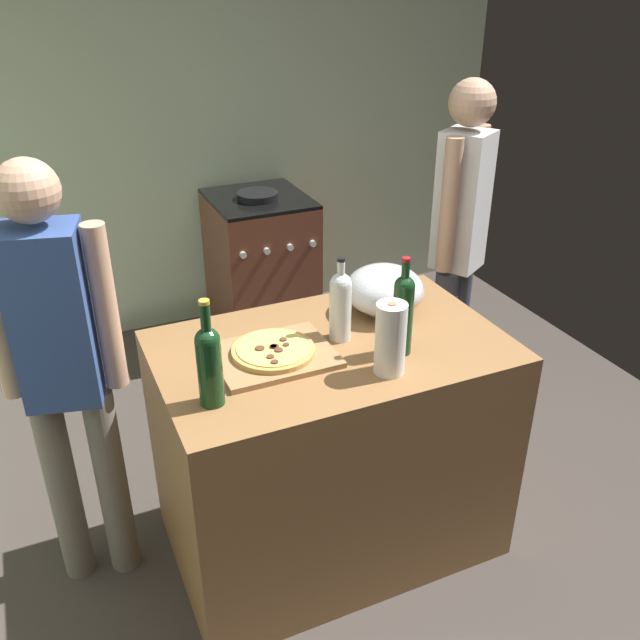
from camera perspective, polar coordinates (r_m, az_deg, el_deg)
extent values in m
cube|color=#3F3833|center=(3.50, -4.32, -9.35)|extent=(4.15, 3.31, 0.02)
cube|color=#99A889|center=(4.22, -11.87, 16.38)|extent=(4.15, 0.10, 2.60)
cube|color=olive|center=(2.66, 0.89, -10.56)|extent=(1.23, 0.77, 0.90)
cube|color=#9E7247|center=(2.32, -3.90, -2.97)|extent=(0.40, 0.32, 0.02)
cylinder|color=tan|center=(2.31, -3.92, -2.56)|extent=(0.28, 0.28, 0.02)
cylinder|color=#EAC660|center=(2.31, -3.92, -2.33)|extent=(0.25, 0.25, 0.00)
cylinder|color=brown|center=(2.30, -5.05, -2.37)|extent=(0.03, 0.03, 0.01)
cylinder|color=brown|center=(2.29, -3.46, -2.52)|extent=(0.03, 0.03, 0.01)
cylinder|color=brown|center=(2.31, -3.93, -2.24)|extent=(0.03, 0.03, 0.01)
cylinder|color=brown|center=(2.25, -4.17, -3.08)|extent=(0.03, 0.03, 0.01)
cylinder|color=brown|center=(2.22, -3.81, -3.51)|extent=(0.02, 0.02, 0.01)
cylinder|color=brown|center=(2.31, -3.81, -2.23)|extent=(0.03, 0.03, 0.01)
cylinder|color=brown|center=(2.35, -3.09, -1.64)|extent=(0.02, 0.02, 0.01)
cylinder|color=brown|center=(2.31, -2.84, -2.07)|extent=(0.02, 0.02, 0.01)
cylinder|color=#B2B2B7|center=(2.64, 5.30, 0.83)|extent=(0.13, 0.13, 0.01)
ellipsoid|color=silver|center=(2.60, 5.38, 2.55)|extent=(0.30, 0.30, 0.18)
cylinder|color=white|center=(2.20, 5.90, -1.58)|extent=(0.10, 0.10, 0.25)
cylinder|color=#997551|center=(2.20, 5.90, -1.53)|extent=(0.03, 0.03, 0.25)
cylinder|color=silver|center=(2.39, 1.71, 0.70)|extent=(0.08, 0.08, 0.21)
sphere|color=silver|center=(2.34, 1.74, 3.01)|extent=(0.08, 0.08, 0.08)
cylinder|color=silver|center=(2.32, 1.76, 4.23)|extent=(0.03, 0.03, 0.06)
cylinder|color=black|center=(2.31, 1.77, 5.07)|extent=(0.03, 0.03, 0.01)
cylinder|color=#143819|center=(2.31, 6.90, 0.02)|extent=(0.07, 0.07, 0.25)
sphere|color=#143819|center=(2.26, 7.08, 2.83)|extent=(0.07, 0.07, 0.07)
cylinder|color=#143819|center=(2.24, 7.16, 4.10)|extent=(0.03, 0.03, 0.07)
cylinder|color=maroon|center=(2.22, 7.22, 5.04)|extent=(0.03, 0.03, 0.01)
cylinder|color=#143819|center=(2.07, -9.16, -4.33)|extent=(0.08, 0.08, 0.22)
sphere|color=#143819|center=(2.01, -9.39, -1.69)|extent=(0.08, 0.08, 0.08)
cylinder|color=#143819|center=(1.98, -9.55, 0.09)|extent=(0.03, 0.03, 0.10)
cylinder|color=gold|center=(1.95, -9.67, 1.49)|extent=(0.03, 0.03, 0.01)
cube|color=brown|center=(4.20, -4.93, 4.32)|extent=(0.56, 0.61, 0.86)
cube|color=black|center=(4.04, -5.19, 10.06)|extent=(0.56, 0.61, 0.02)
cylinder|color=silver|center=(3.77, -6.45, 5.41)|extent=(0.04, 0.02, 0.04)
cylinder|color=silver|center=(3.81, -4.46, 5.75)|extent=(0.04, 0.02, 0.04)
cylinder|color=silver|center=(3.85, -2.51, 6.08)|extent=(0.04, 0.02, 0.04)
cylinder|color=silver|center=(3.90, -0.61, 6.40)|extent=(0.04, 0.02, 0.04)
cylinder|color=black|center=(4.00, -5.25, 10.30)|extent=(0.24, 0.24, 0.04)
cylinder|color=slate|center=(2.72, -20.63, -13.10)|extent=(0.11, 0.11, 0.80)
cylinder|color=slate|center=(2.69, -16.95, -12.94)|extent=(0.11, 0.11, 0.80)
cube|color=#334C8C|center=(2.32, -21.41, 0.25)|extent=(0.28, 0.25, 0.60)
cylinder|color=tan|center=(2.29, -17.46, 0.93)|extent=(0.08, 0.08, 0.57)
sphere|color=tan|center=(2.18, -23.29, 9.88)|extent=(0.19, 0.19, 0.19)
cylinder|color=#383D4C|center=(3.52, 11.21, -1.33)|extent=(0.11, 0.11, 0.83)
cylinder|color=#383D4C|center=(3.38, 10.04, -2.47)|extent=(0.11, 0.11, 0.83)
cube|color=silver|center=(3.16, 11.80, 9.67)|extent=(0.27, 0.27, 0.62)
cylinder|color=tan|center=(3.28, 12.84, 10.51)|extent=(0.08, 0.08, 0.59)
cylinder|color=tan|center=(3.03, 10.73, 9.31)|extent=(0.08, 0.08, 0.59)
sphere|color=tan|center=(3.06, 12.60, 17.30)|extent=(0.20, 0.20, 0.20)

